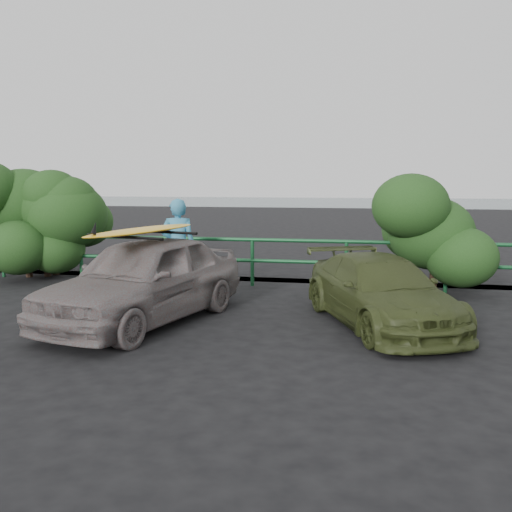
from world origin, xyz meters
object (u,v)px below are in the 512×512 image
Objects in this scene: man at (178,247)px; guardrail at (208,261)px; olive_vehicle at (380,291)px; surfboard at (143,230)px; sedan at (144,279)px.

guardrail is at bearing -114.61° from man.
olive_vehicle is 3.86m from surfboard.
olive_vehicle reaches higher than guardrail.
olive_vehicle is at bearing -38.83° from guardrail.
surfboard is at bearing -91.25° from guardrail.
man is 0.71× the size of surfboard.
sedan is at bearing 83.51° from man.
man is at bearing 132.71° from olive_vehicle.
surfboard reaches higher than sedan.
surfboard is at bearing 83.51° from man.
sedan is (-0.08, -3.44, 0.18)m from guardrail.
sedan is 0.79m from surfboard.
man reaches higher than guardrail.
olive_vehicle is (3.64, -2.93, 0.02)m from guardrail.
surfboard is (0.00, 0.00, 0.79)m from sedan.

